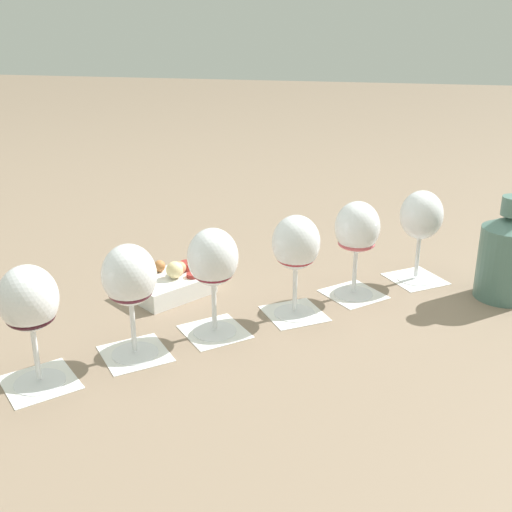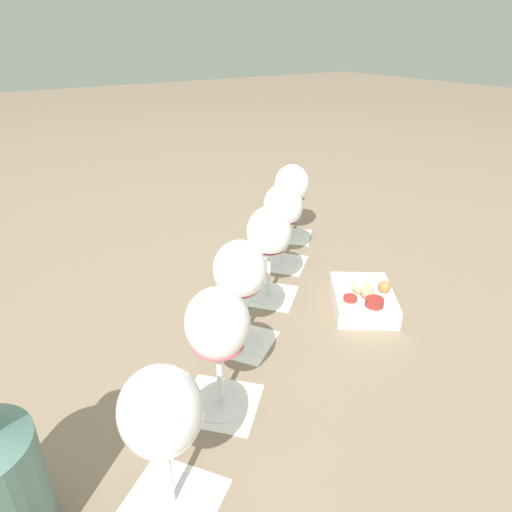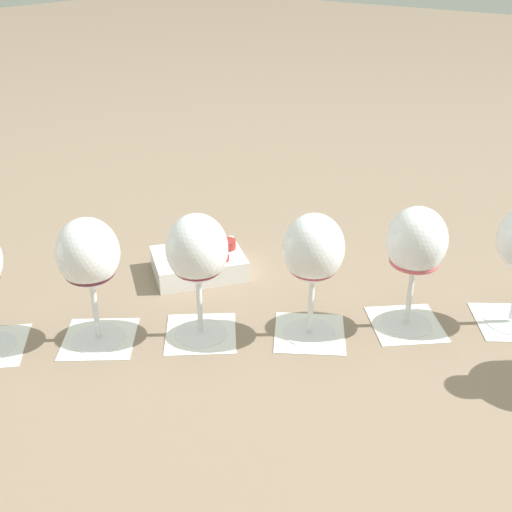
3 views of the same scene
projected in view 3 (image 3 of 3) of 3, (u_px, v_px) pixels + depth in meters
name	position (u px, v px, depth m)	size (l,w,h in m)	color
ground_plane	(256.00, 333.00, 0.93)	(8.00, 8.00, 0.00)	#7F6B56
tasting_card_0	(510.00, 322.00, 0.95)	(0.14, 0.14, 0.00)	white
tasting_card_1	(406.00, 324.00, 0.95)	(0.14, 0.14, 0.00)	white
tasting_card_2	(310.00, 333.00, 0.93)	(0.14, 0.14, 0.00)	white
tasting_card_3	(201.00, 333.00, 0.93)	(0.14, 0.14, 0.00)	white
tasting_card_4	(99.00, 338.00, 0.92)	(0.14, 0.14, 0.00)	white
wine_glass_1	(416.00, 246.00, 0.89)	(0.09, 0.09, 0.19)	white
wine_glass_2	(313.00, 254.00, 0.87)	(0.09, 0.09, 0.19)	white
wine_glass_3	(197.00, 255.00, 0.87)	(0.09, 0.09, 0.19)	white
wine_glass_4	(89.00, 259.00, 0.86)	(0.09, 0.09, 0.19)	white
snack_dish	(200.00, 262.00, 1.08)	(0.18, 0.18, 0.07)	white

